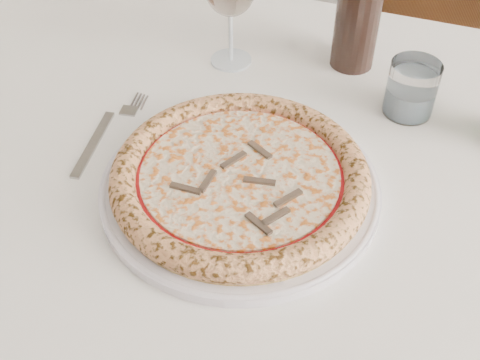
% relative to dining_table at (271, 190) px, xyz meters
% --- Properties ---
extents(floor, '(5.00, 6.00, 0.02)m').
position_rel_dining_table_xyz_m(floor, '(0.06, 0.15, -0.68)').
color(floor, gray).
rests_on(floor, ground).
extents(dining_table, '(1.56, 1.04, 0.76)m').
position_rel_dining_table_xyz_m(dining_table, '(0.00, 0.00, 0.00)').
color(dining_table, brown).
rests_on(dining_table, floor).
extents(chair_far, '(0.59, 0.59, 0.93)m').
position_rel_dining_table_xyz_m(chair_far, '(0.02, 0.78, -0.14)').
color(chair_far, brown).
rests_on(chair_far, floor).
extents(plate, '(0.36, 0.36, 0.02)m').
position_rel_dining_table_xyz_m(plate, '(-0.00, -0.10, 0.10)').
color(plate, silver).
rests_on(plate, dining_table).
extents(pizza, '(0.33, 0.33, 0.03)m').
position_rel_dining_table_xyz_m(pizza, '(-0.00, -0.10, 0.11)').
color(pizza, '#D7B05E').
rests_on(pizza, plate).
extents(fork, '(0.05, 0.20, 0.00)m').
position_rel_dining_table_xyz_m(fork, '(-0.22, -0.09, 0.09)').
color(fork, '#939495').
rests_on(fork, dining_table).
extents(tumbler, '(0.07, 0.07, 0.08)m').
position_rel_dining_table_xyz_m(tumbler, '(0.14, 0.16, 0.12)').
color(tumbler, silver).
rests_on(tumbler, dining_table).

